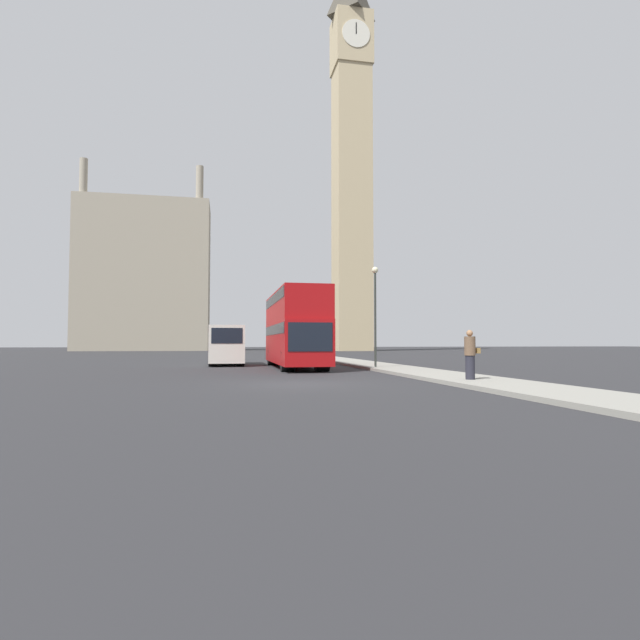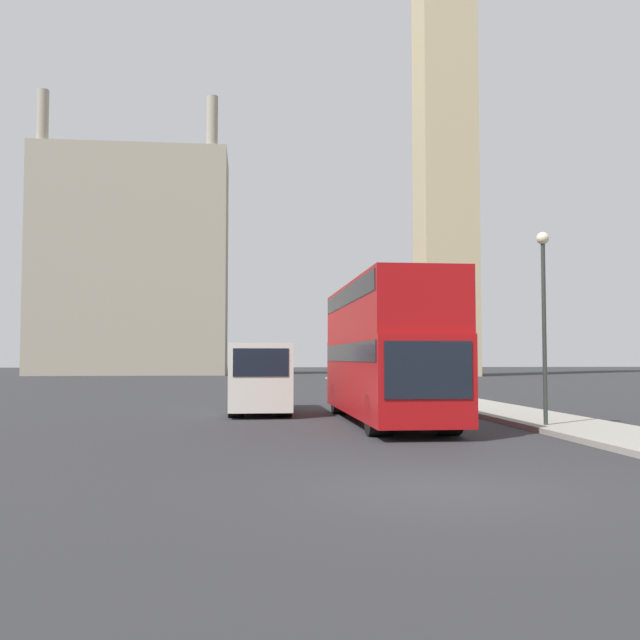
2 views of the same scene
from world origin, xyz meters
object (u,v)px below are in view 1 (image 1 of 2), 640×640
Objects in this scene: clock_tower at (352,146)px; pedestrian at (470,355)px; red_double_decker_bus at (295,326)px; street_lamp at (375,301)px; white_van at (227,344)px.

pedestrian is at bearing -101.31° from clock_tower.
clock_tower is at bearing 78.69° from pedestrian.
pedestrian is at bearing -69.16° from red_double_decker_bus.
pedestrian is at bearing -86.60° from street_lamp.
clock_tower reaches higher than street_lamp.
red_double_decker_bus is at bearing -107.89° from clock_tower.
white_van is (-3.91, 4.50, -1.07)m from red_double_decker_bus.
pedestrian is 0.32× the size of street_lamp.
street_lamp is (4.11, -2.66, 1.36)m from red_double_decker_bus.
clock_tower is 13.24× the size of street_lamp.
white_van reaches higher than pedestrian.
white_van is at bearing 138.24° from street_lamp.
pedestrian is (8.59, -16.79, -0.33)m from white_van.
clock_tower is 71.12m from street_lamp.
clock_tower reaches higher than white_van.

